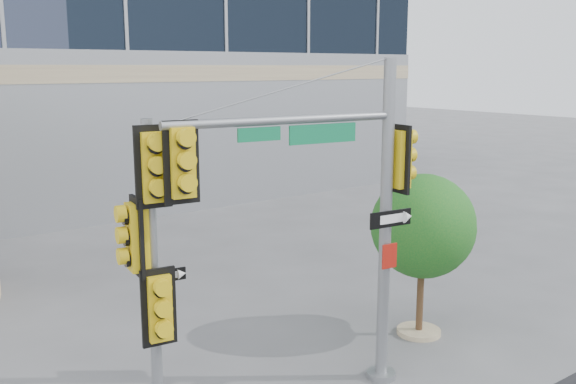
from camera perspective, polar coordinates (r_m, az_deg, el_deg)
main_signal_pole at (r=10.29m, az=4.40°, el=-0.03°), size 4.31×0.87×5.58m
secondary_signal_pole at (r=9.53m, az=-12.09°, el=-5.39°), size 0.82×0.68×4.72m
street_tree at (r=13.20m, az=11.96°, el=-3.32°), size 2.15×2.10×3.35m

